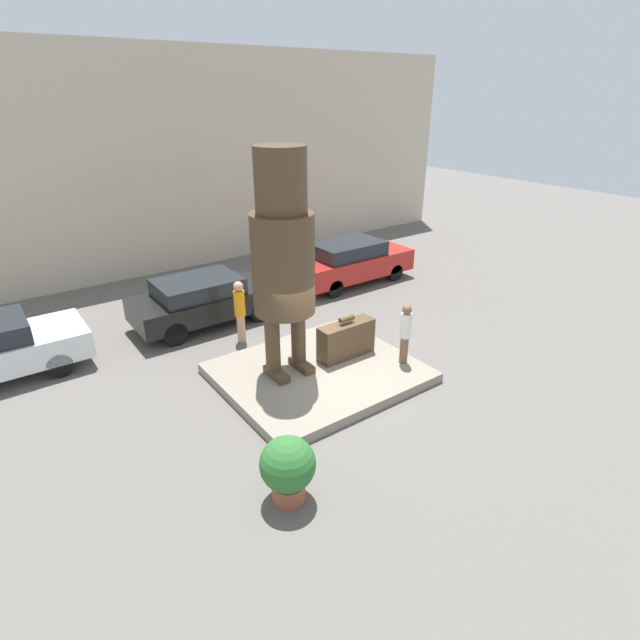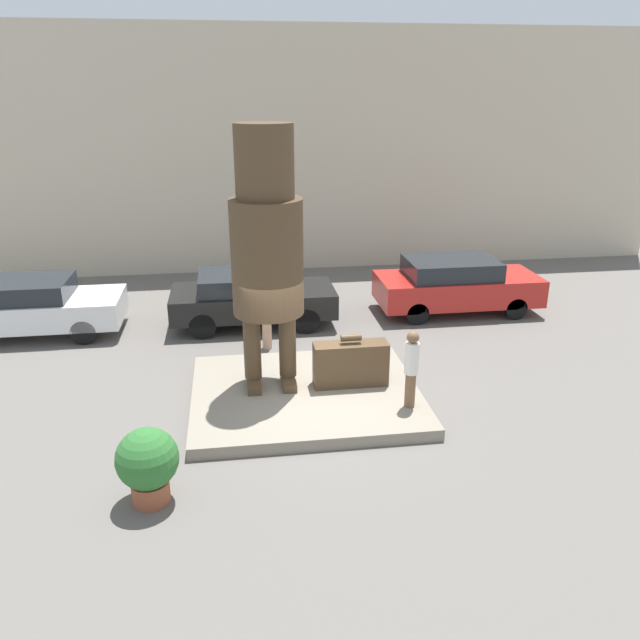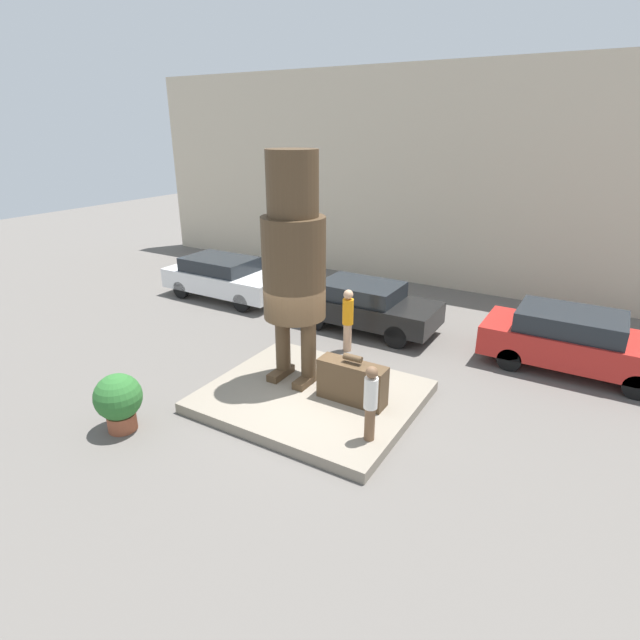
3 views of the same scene
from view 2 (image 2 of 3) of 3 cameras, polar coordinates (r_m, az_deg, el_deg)
ground_plane at (r=12.88m, az=-1.32°, el=-7.31°), size 60.00×60.00×0.00m
pedestal at (r=12.83m, az=-1.33°, el=-6.84°), size 4.58×3.92×0.24m
building_backdrop at (r=21.59m, az=-4.80°, el=15.00°), size 28.00×0.60×7.92m
statue_figure at (r=12.02m, az=-4.89°, el=7.26°), size 1.40×1.40×5.18m
giant_suitcase at (r=12.81m, az=2.82°, el=-4.00°), size 1.52×0.47×1.11m
tourist at (r=11.89m, az=8.36°, el=-4.18°), size 0.26×0.26×1.55m
parked_car_white at (r=17.54m, az=-25.09°, el=1.18°), size 4.51×1.87×1.47m
parked_car_black at (r=16.69m, az=-6.30°, el=2.14°), size 4.31×1.87×1.45m
parked_car_red at (r=17.99m, az=12.31°, el=3.23°), size 4.51×1.89×1.54m
planter_pot at (r=10.01m, az=-15.48°, el=-12.46°), size 0.96×0.96×1.24m
worker_hivis at (r=15.04m, az=-4.93°, el=0.85°), size 0.30×0.30×1.77m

